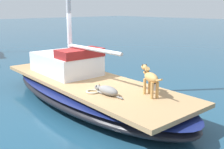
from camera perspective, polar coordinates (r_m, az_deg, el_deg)
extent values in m
plane|color=navy|center=(7.78, -5.08, -5.92)|extent=(120.00, 120.00, 0.00)
ellipsoid|color=black|center=(7.69, -5.12, -3.95)|extent=(2.88, 7.32, 0.56)
ellipsoid|color=navy|center=(7.63, -5.15, -2.67)|extent=(2.89, 7.36, 0.08)
cube|color=tan|center=(7.59, -5.18, -1.59)|extent=(2.40, 6.72, 0.10)
cylinder|color=silver|center=(7.27, -4.06, 5.40)|extent=(0.10, 2.20, 0.10)
cube|color=silver|center=(8.49, -9.90, 2.38)|extent=(1.51, 2.27, 0.60)
cube|color=maroon|center=(7.80, -6.89, 4.59)|extent=(1.37, 0.77, 0.24)
ellipsoid|color=gray|center=(6.25, -0.84, -3.46)|extent=(0.26, 0.60, 0.22)
ellipsoid|color=gray|center=(6.52, -3.05, -2.83)|extent=(0.13, 0.20, 0.13)
cone|color=#2A2929|center=(6.47, -3.36, -2.44)|extent=(0.05, 0.05, 0.05)
cone|color=#2A2929|center=(6.53, -2.76, -2.29)|extent=(0.05, 0.05, 0.05)
cylinder|color=gray|center=(6.38, -2.52, -3.84)|extent=(0.06, 0.18, 0.06)
cylinder|color=gray|center=(6.46, -1.71, -3.62)|extent=(0.06, 0.18, 0.06)
cylinder|color=gray|center=(6.01, 1.70, -5.00)|extent=(0.04, 0.18, 0.04)
ellipsoid|color=tan|center=(6.16, 8.40, -0.63)|extent=(0.41, 0.56, 0.22)
cylinder|color=tan|center=(6.35, 7.01, -2.53)|extent=(0.07, 0.07, 0.38)
cylinder|color=tan|center=(6.41, 8.06, -2.41)|extent=(0.07, 0.07, 0.38)
cylinder|color=tan|center=(6.04, 8.58, -3.45)|extent=(0.07, 0.07, 0.38)
cylinder|color=tan|center=(6.10, 9.67, -3.31)|extent=(0.07, 0.07, 0.38)
cylinder|color=tan|center=(6.33, 7.43, 0.84)|extent=(0.17, 0.22, 0.19)
ellipsoid|color=tan|center=(6.42, 6.95, 1.56)|extent=(0.21, 0.25, 0.13)
cone|color=#45331C|center=(6.39, 6.61, 2.06)|extent=(0.05, 0.05, 0.06)
cone|color=#45331C|center=(6.43, 7.33, 2.11)|extent=(0.05, 0.05, 0.06)
torus|color=black|center=(6.33, 7.43, 0.84)|extent=(0.17, 0.16, 0.10)
cylinder|color=tan|center=(5.85, 10.08, -1.19)|extent=(0.13, 0.22, 0.12)
cylinder|color=#B7B7BC|center=(6.72, 8.90, -2.98)|extent=(0.16, 0.16, 0.08)
cylinder|color=#B7B7BC|center=(6.70, 8.93, -2.24)|extent=(0.13, 0.13, 0.10)
cylinder|color=black|center=(6.68, 8.95, -1.71)|extent=(0.15, 0.15, 0.03)
torus|color=beige|center=(6.48, -4.21, -3.66)|extent=(0.32, 0.32, 0.04)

